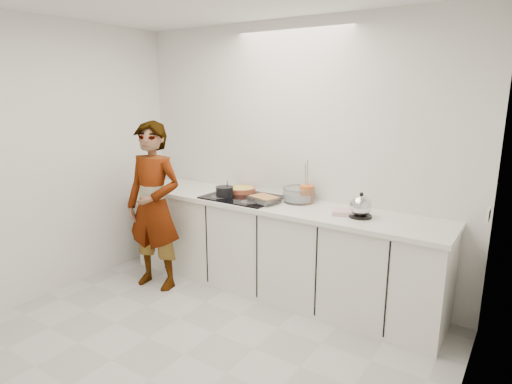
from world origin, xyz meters
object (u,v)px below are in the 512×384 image
Objects in this scene: mixing_bowl at (299,195)px; utensil_crock at (307,194)px; kettle at (361,207)px; saucepan at (225,191)px; hob at (243,197)px; cook at (154,206)px; baking_dish at (264,199)px; tart_dish at (241,189)px.

mixing_bowl is 2.00× the size of utensil_crock.
saucepan is at bearing -175.91° from kettle.
saucepan is at bearing -148.43° from hob.
hob is 0.57m from mixing_bowl.
cook is at bearing -151.41° from utensil_crock.
tart_dish is at bearing 153.62° from baking_dish.
tart_dish is (-0.12, 0.15, 0.03)m from hob.
cook is (-1.24, -0.69, -0.14)m from mixing_bowl.
tart_dish is 0.24m from saucepan.
hob is 0.30m from baking_dish.
saucepan is 0.69× the size of mixing_bowl.
mixing_bowl reaches higher than tart_dish.
utensil_crock reaches higher than hob.
utensil_crock is at bearing 20.53° from saucepan.
utensil_crock is (0.07, 0.02, 0.02)m from mixing_bowl.
saucepan reaches higher than baking_dish.
saucepan is at bearing 29.06° from cook.
tart_dish is 1.58× the size of kettle.
utensil_crock is at bearing 3.45° from tart_dish.
hob is at bearing -162.17° from mixing_bowl.
kettle is at bearing -6.15° from tart_dish.
kettle is 1.40× the size of utensil_crock.
saucepan is (-0.15, -0.09, 0.06)m from hob.
kettle reaches higher than baking_dish.
utensil_crock is at bearing 17.44° from hob.
tart_dish is 2.20× the size of utensil_crock.
kettle is (1.36, 0.10, 0.03)m from saucepan.
mixing_bowl is 0.20× the size of cook.
hob is 4.35× the size of utensil_crock.
utensil_crock is (0.73, 0.04, 0.04)m from tart_dish.
kettle is at bearing 6.49° from cook.
baking_dish is 0.97× the size of mixing_bowl.
saucepan is 0.99× the size of kettle.
hob is at bearing -179.83° from kettle.
hob is at bearing -50.79° from tart_dish.
saucepan is at bearing -159.47° from utensil_crock.
saucepan is 1.38× the size of utensil_crock.
tart_dish reaches higher than hob.
baking_dish is 1.93× the size of utensil_crock.
mixing_bowl is (0.54, 0.17, 0.06)m from hob.
tart_dish is 0.22× the size of cook.
cook is at bearing -154.91° from baking_dish.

